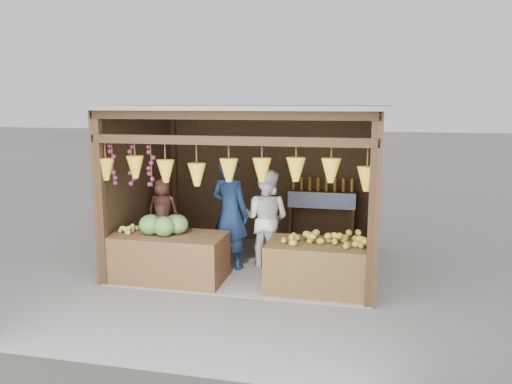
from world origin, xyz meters
The scene contains 12 objects.
ground centered at (0.00, 0.00, 0.00)m, with size 80.00×80.00×0.00m, color #514F49.
stall_structure centered at (-0.03, -0.04, 1.67)m, with size 4.30×3.30×2.66m.
back_shelf centered at (1.05, 1.28, 0.87)m, with size 1.25×0.32×1.32m.
counter_left centered at (-1.08, -1.05, 0.37)m, with size 1.74×0.85×0.73m, color #532F1B.
counter_right centered at (1.22, -0.99, 0.36)m, with size 1.50×0.85×0.72m, color #463117.
stool centered at (-1.61, 0.04, 0.14)m, with size 0.29×0.29×0.27m, color black.
man_standing centered at (-0.30, -0.29, 0.93)m, with size 0.68×0.44×1.86m, color #122344.
woman_standing centered at (0.26, -0.07, 0.82)m, with size 0.80×0.62×1.64m, color white.
vendor_seated centered at (-1.61, 0.04, 0.84)m, with size 0.56×0.36×1.14m, color #532F21.
melon_pile centered at (-1.14, -1.02, 0.89)m, with size 1.00×0.50×0.32m, color #255316, non-canonical shape.
tanfruit_pile centered at (-1.75, -1.08, 0.80)m, with size 0.34×0.40×0.13m, color olive, non-canonical shape.
mango_pile centered at (1.32, -0.97, 0.83)m, with size 1.40×0.64×0.22m, color #B76418, non-canonical shape.
Camera 1 is at (1.84, -7.93, 2.71)m, focal length 35.00 mm.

